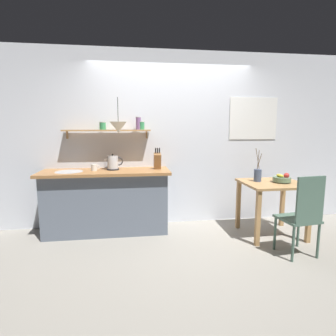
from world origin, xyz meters
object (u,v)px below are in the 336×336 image
Objects in this scene: fruit_bowl at (282,179)px; twig_vase at (258,175)px; coffee_mug_by_sink at (94,167)px; pendant_lamp at (118,127)px; dining_table at (272,192)px; dining_chair_near at (303,213)px; knife_block at (157,161)px; electric_kettle at (113,163)px.

fruit_bowl is 0.33m from twig_vase.
twig_vase is 3.77× the size of coffee_mug_by_sink.
twig_vase reaches higher than fruit_bowl.
pendant_lamp is (0.36, -0.12, 0.57)m from coffee_mug_by_sink.
fruit_bowl reaches higher than dining_table.
dining_table is 0.83× the size of dining_chair_near.
pendant_lamp is (-2.26, 0.35, 0.72)m from fruit_bowl.
knife_block is at bearing 163.75° from fruit_bowl.
electric_kettle is 0.55m from pendant_lamp.
pendant_lamp reaches higher than coffee_mug_by_sink.
coffee_mug_by_sink is at bearing -172.14° from electric_kettle.
knife_block is at bearing 1.80° from coffee_mug_by_sink.
twig_vase is 1.00× the size of pendant_lamp.
coffee_mug_by_sink reaches higher than fruit_bowl.
twig_vase reaches higher than coffee_mug_by_sink.
twig_vase is at bearing 158.83° from fruit_bowl.
dining_chair_near is at bearing -24.53° from coffee_mug_by_sink.
dining_table is 1.71m from knife_block.
knife_block is (-1.59, 0.47, 0.42)m from dining_table.
dining_table is 0.70m from dining_chair_near.
dining_table is at bearing -16.56° from knife_block.
pendant_lamp is (0.10, -0.16, 0.51)m from electric_kettle.
dining_chair_near is at bearing -25.45° from pendant_lamp.
electric_kettle is 0.55× the size of pendant_lamp.
electric_kettle is at bearing 121.41° from pendant_lamp.
pendant_lamp is (-2.14, 1.02, 1.00)m from dining_chair_near.
coffee_mug_by_sink is at bearing 169.93° from dining_table.
coffee_mug_by_sink is (-0.91, -0.03, -0.08)m from knife_block.
dining_chair_near is 2.78m from coffee_mug_by_sink.
fruit_bowl is at bearing -8.75° from pendant_lamp.
knife_block reaches higher than fruit_bowl.
twig_vase is (-0.19, 0.79, 0.32)m from dining_chair_near.
dining_table is at bearing -12.11° from electric_kettle.
twig_vase is 1.82× the size of electric_kettle.
electric_kettle is at bearing 152.27° from dining_chair_near.
fruit_bowl is (0.12, -0.03, 0.19)m from dining_table.
twig_vase reaches higher than electric_kettle.
fruit_bowl is 0.52× the size of twig_vase.
coffee_mug_by_sink is at bearing 155.47° from dining_chair_near.
electric_kettle is at bearing 167.89° from dining_table.
coffee_mug_by_sink is at bearing 169.84° from fruit_bowl.
electric_kettle is at bearing 7.86° from coffee_mug_by_sink.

